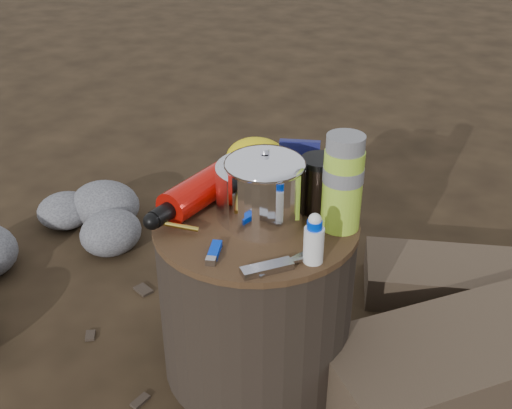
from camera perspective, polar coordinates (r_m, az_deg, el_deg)
The scene contains 14 objects.
ground at distance 1.70m, azimuth -0.00°, elevation -14.22°, with size 60.00×60.00×0.00m, color black.
stump at distance 1.56m, azimuth -0.00°, elevation -8.40°, with size 0.47×0.47×0.44m, color black.
rock_ring at distance 2.08m, azimuth -19.97°, elevation -3.96°, with size 0.42×0.92×0.18m, color #58585C, non-canonical shape.
foil_windscreen at distance 1.43m, azimuth 0.43°, elevation 1.25°, with size 0.21×0.21×0.13m, color silver.
camping_pot at distance 1.38m, azimuth 0.81°, elevation 1.48°, with size 0.18×0.18×0.18m, color white.
fuel_bottle at distance 1.49m, azimuth -4.80°, elevation 1.48°, with size 0.08×0.33×0.08m, color red, non-canonical shape.
thermos at distance 1.37m, azimuth 7.95°, elevation 1.94°, with size 0.09×0.09×0.22m, color #A5D533.
travel_mug at distance 1.46m, azimuth 5.86°, elevation 1.80°, with size 0.09×0.09×0.13m, color black.
stuff_sack at distance 1.58m, azimuth 0.18°, elevation 4.01°, with size 0.17×0.14×0.12m, color yellow.
food_pouch at distance 1.55m, azimuth 3.95°, elevation 3.60°, with size 0.10×0.02×0.13m, color navy.
lighter at distance 1.32m, azimuth -3.81°, elevation -4.20°, with size 0.02×0.08×0.01m, color #0032DC.
multitool at distance 1.26m, azimuth 1.02°, elevation -5.87°, with size 0.03×0.11×0.02m, color #A5A4A9.
pot_grabber at distance 1.28m, azimuth 2.44°, elevation -5.43°, with size 0.03×0.13×0.01m, color #A5A4A9, non-canonical shape.
squeeze_bottle at distance 1.28m, azimuth 5.33°, elevation -3.33°, with size 0.04×0.04×0.10m, color white.
Camera 1 is at (0.62, -1.06, 1.18)m, focal length 43.61 mm.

